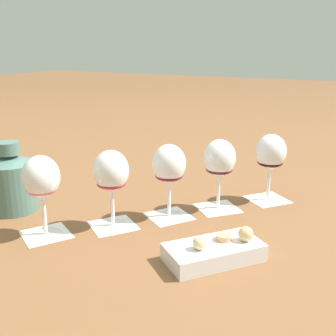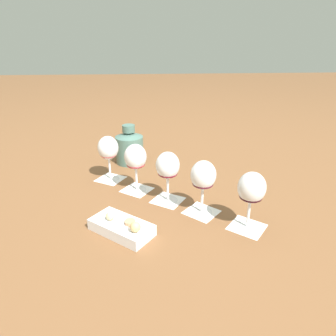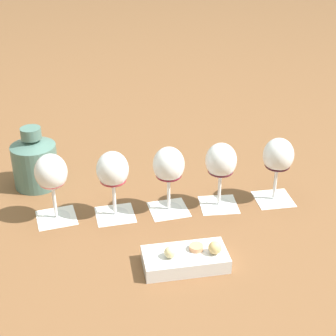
% 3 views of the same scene
% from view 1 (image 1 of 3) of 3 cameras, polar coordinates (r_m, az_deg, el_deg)
% --- Properties ---
extents(ground_plane, '(8.00, 8.00, 0.00)m').
position_cam_1_polar(ground_plane, '(0.98, 0.14, -6.58)').
color(ground_plane, brown).
extents(tasting_card_0, '(0.13, 0.13, 0.00)m').
position_cam_1_polar(tasting_card_0, '(0.93, -16.18, -8.61)').
color(tasting_card_0, white).
rests_on(tasting_card_0, ground_plane).
extents(tasting_card_1, '(0.13, 0.13, 0.00)m').
position_cam_1_polar(tasting_card_1, '(0.94, -7.43, -7.72)').
color(tasting_card_1, white).
rests_on(tasting_card_1, ground_plane).
extents(tasting_card_2, '(0.13, 0.13, 0.00)m').
position_cam_1_polar(tasting_card_2, '(0.99, 0.02, -6.41)').
color(tasting_card_2, white).
rests_on(tasting_card_2, ground_plane).
extents(tasting_card_3, '(0.13, 0.13, 0.00)m').
position_cam_1_polar(tasting_card_3, '(1.04, 6.75, -5.41)').
color(tasting_card_3, white).
rests_on(tasting_card_3, ground_plane).
extents(tasting_card_4, '(0.13, 0.13, 0.00)m').
position_cam_1_polar(tasting_card_4, '(1.11, 13.31, -4.15)').
color(tasting_card_4, white).
rests_on(tasting_card_4, ground_plane).
extents(wine_glass_0, '(0.08, 0.08, 0.17)m').
position_cam_1_polar(wine_glass_0, '(0.89, -16.78, -1.71)').
color(wine_glass_0, white).
rests_on(wine_glass_0, tasting_card_0).
extents(wine_glass_1, '(0.08, 0.08, 0.17)m').
position_cam_1_polar(wine_glass_1, '(0.90, -7.71, -0.86)').
color(wine_glass_1, white).
rests_on(wine_glass_1, tasting_card_1).
extents(wine_glass_2, '(0.08, 0.08, 0.17)m').
position_cam_1_polar(wine_glass_2, '(0.95, 0.02, 0.17)').
color(wine_glass_2, white).
rests_on(wine_glass_2, tasting_card_2).
extents(wine_glass_3, '(0.08, 0.08, 0.17)m').
position_cam_1_polar(wine_glass_3, '(1.00, 6.98, 0.89)').
color(wine_glass_3, white).
rests_on(wine_glass_3, tasting_card_3).
extents(wine_glass_4, '(0.08, 0.08, 0.17)m').
position_cam_1_polar(wine_glass_4, '(1.08, 13.72, 1.72)').
color(wine_glass_4, white).
rests_on(wine_glass_4, tasting_card_4).
extents(ceramic_vase, '(0.12, 0.12, 0.17)m').
position_cam_1_polar(ceramic_vase, '(1.06, -20.45, -1.67)').
color(ceramic_vase, '#4C7066').
rests_on(ceramic_vase, ground_plane).
extents(snack_dish, '(0.18, 0.19, 0.06)m').
position_cam_1_polar(snack_dish, '(0.80, 6.37, -11.10)').
color(snack_dish, silver).
rests_on(snack_dish, ground_plane).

